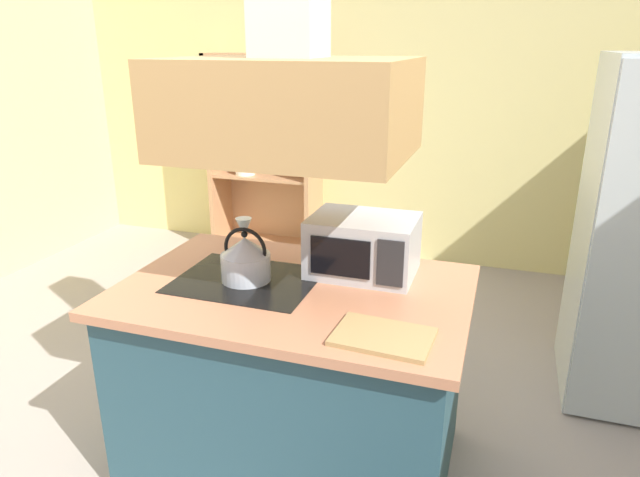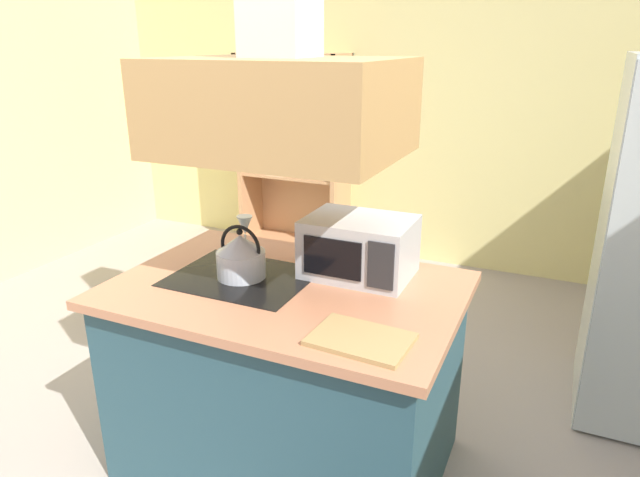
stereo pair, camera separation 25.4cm
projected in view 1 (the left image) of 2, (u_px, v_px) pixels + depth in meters
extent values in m
plane|color=gray|center=(250.00, 470.00, 2.62)|extent=(7.80, 7.80, 0.00)
cube|color=#E2D387|center=(393.00, 106.00, 4.86)|extent=(6.00, 0.12, 2.70)
cube|color=#274A56|center=(295.00, 382.00, 2.54)|extent=(1.39, 0.92, 0.86)
cube|color=#B97754|center=(294.00, 291.00, 2.39)|extent=(1.47, 1.00, 0.04)
cube|color=black|center=(247.00, 280.00, 2.45)|extent=(0.60, 0.48, 0.00)
cube|color=tan|center=(291.00, 107.00, 2.14)|extent=(0.90, 0.70, 0.36)
cube|color=tan|center=(218.00, 153.00, 5.25)|extent=(0.04, 0.40, 1.78)
cube|color=tan|center=(314.00, 160.00, 4.97)|extent=(0.04, 0.40, 1.78)
cube|color=tan|center=(261.00, 55.00, 4.81)|extent=(0.98, 0.40, 0.03)
cube|color=tan|center=(268.00, 245.00, 5.39)|extent=(0.98, 0.40, 0.08)
cube|color=tan|center=(273.00, 153.00, 5.28)|extent=(0.98, 0.02, 1.78)
cube|color=tan|center=(265.00, 176.00, 5.16)|extent=(0.90, 0.36, 0.02)
cube|color=tan|center=(264.00, 127.00, 5.02)|extent=(0.90, 0.36, 0.02)
cylinder|color=white|center=(245.00, 172.00, 5.16)|extent=(0.18, 0.18, 0.05)
cylinder|color=white|center=(245.00, 167.00, 5.15)|extent=(0.17, 0.17, 0.05)
cylinder|color=white|center=(245.00, 162.00, 5.13)|extent=(0.16, 0.16, 0.05)
cylinder|color=silver|center=(274.00, 120.00, 4.92)|extent=(0.01, 0.01, 0.12)
cone|color=silver|center=(274.00, 108.00, 4.89)|extent=(0.07, 0.07, 0.08)
cylinder|color=silver|center=(291.00, 120.00, 4.88)|extent=(0.01, 0.01, 0.12)
cone|color=silver|center=(290.00, 109.00, 4.84)|extent=(0.07, 0.07, 0.08)
cylinder|color=#B4BBC7|center=(246.00, 267.00, 2.43)|extent=(0.21, 0.21, 0.12)
cone|color=#B0B7C8|center=(245.00, 246.00, 2.40)|extent=(0.20, 0.20, 0.07)
sphere|color=black|center=(244.00, 234.00, 2.38)|extent=(0.03, 0.03, 0.03)
torus|color=black|center=(245.00, 250.00, 2.40)|extent=(0.20, 0.02, 0.20)
cube|color=#A88953|center=(383.00, 337.00, 1.96)|extent=(0.35, 0.26, 0.02)
cube|color=#B7BABF|center=(363.00, 245.00, 2.49)|extent=(0.46, 0.34, 0.26)
cube|color=black|center=(340.00, 257.00, 2.35)|extent=(0.26, 0.01, 0.17)
cube|color=#262628|center=(390.00, 263.00, 2.28)|extent=(0.11, 0.01, 0.20)
cylinder|color=silver|center=(245.00, 259.00, 2.68)|extent=(0.06, 0.06, 0.01)
cylinder|color=silver|center=(245.00, 248.00, 2.66)|extent=(0.01, 0.01, 0.11)
cone|color=silver|center=(244.00, 228.00, 2.62)|extent=(0.08, 0.08, 0.09)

